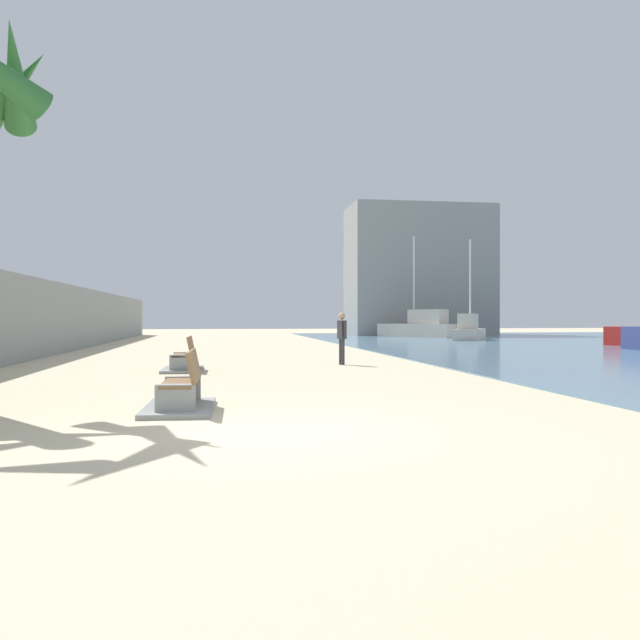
{
  "coord_description": "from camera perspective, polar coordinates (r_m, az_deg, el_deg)",
  "views": [
    {
      "loc": [
        -0.66,
        -8.79,
        1.52
      ],
      "look_at": [
        3.17,
        16.03,
        1.42
      ],
      "focal_mm": 37.23,
      "sensor_mm": 36.0,
      "label": 1
    }
  ],
  "objects": [
    {
      "name": "ground_plane",
      "position": [
        26.84,
        -7.35,
        -3.01
      ],
      "size": [
        120.0,
        120.0,
        0.0
      ],
      "primitive_type": "plane",
      "color": "beige"
    },
    {
      "name": "seawall",
      "position": [
        27.65,
        -23.09,
        0.14
      ],
      "size": [
        0.8,
        64.0,
        2.96
      ],
      "primitive_type": "cube",
      "color": "gray",
      "rests_on": "ground"
    },
    {
      "name": "bench_near",
      "position": [
        11.12,
        -11.84,
        -6.41
      ],
      "size": [
        1.16,
        2.13,
        0.98
      ],
      "color": "gray",
      "rests_on": "ground"
    },
    {
      "name": "bench_far",
      "position": [
        19.18,
        -11.64,
        -3.61
      ],
      "size": [
        1.14,
        2.12,
        0.98
      ],
      "color": "gray",
      "rests_on": "ground"
    },
    {
      "name": "person_walking",
      "position": [
        21.2,
        1.89,
        -1.24
      ],
      "size": [
        0.27,
        0.51,
        1.67
      ],
      "color": "#333338",
      "rests_on": "ground"
    },
    {
      "name": "boat_far_left",
      "position": [
        44.99,
        12.7,
        -0.82
      ],
      "size": [
        3.74,
        5.04,
        6.69
      ],
      "color": "beige",
      "rests_on": "water_bay"
    },
    {
      "name": "boat_distant",
      "position": [
        50.02,
        8.58,
        -0.57
      ],
      "size": [
        5.02,
        6.48,
        7.62
      ],
      "color": "beige",
      "rests_on": "water_bay"
    },
    {
      "name": "harbor_building",
      "position": [
        57.51,
        8.49,
        4.18
      ],
      "size": [
        12.0,
        6.0,
        10.96
      ],
      "primitive_type": "cube",
      "color": "gray",
      "rests_on": "ground"
    }
  ]
}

